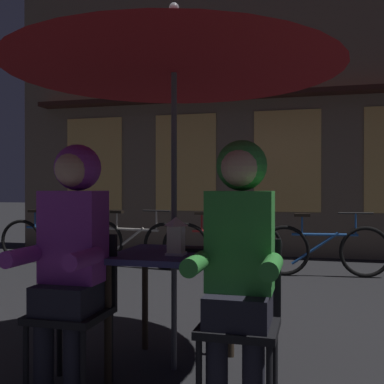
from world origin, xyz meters
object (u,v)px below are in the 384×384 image
patio_umbrella (174,43)px  bicycle_third (222,245)px  cafe_table (174,268)px  person_right_hooded (239,246)px  chair_left (76,301)px  chair_right (241,312)px  bicycle_second (133,243)px  person_left_hooded (71,241)px  book (190,249)px  bicycle_nearest (52,240)px  lantern (176,235)px  bicycle_fourth (324,250)px

patio_umbrella → bicycle_third: (-0.38, 3.57, -1.71)m
cafe_table → person_right_hooded: (0.48, -0.43, 0.21)m
chair_left → chair_right: bearing=0.0°
person_right_hooded → bicycle_second: person_right_hooded is taller
bicycle_second → chair_left: bearing=-72.7°
person_left_hooded → book: bearing=42.6°
person_right_hooded → bicycle_third: bearing=102.2°
patio_umbrella → person_right_hooded: 1.37m
chair_right → book: bearing=131.3°
chair_left → bicycle_nearest: bearing=123.0°
bicycle_nearest → chair_left: bearing=-57.0°
patio_umbrella → bicycle_nearest: bearing=130.4°
bicycle_nearest → bicycle_second: bearing=-0.9°
patio_umbrella → lantern: (0.04, -0.10, -1.20)m
person_right_hooded → chair_right: bearing=90.0°
bicycle_second → book: 3.89m
chair_left → bicycle_nearest: size_ratio=0.52×
cafe_table → bicycle_fourth: 3.59m
bicycle_nearest → bicycle_second: 1.33m
person_right_hooded → chair_left: bearing=176.6°
patio_umbrella → bicycle_second: 4.27m
patio_umbrella → chair_right: bearing=-37.5°
book → chair_left: bearing=-152.3°
lantern → person_left_hooded: (-0.52, -0.32, -0.01)m
bicycle_fourth → cafe_table: bearing=-106.1°
bicycle_third → bicycle_fourth: 1.38m
bicycle_fourth → patio_umbrella: bearing=-106.1°
cafe_table → chair_left: bearing=-142.5°
chair_right → book: 0.66m
cafe_table → chair_right: bearing=-37.5°
lantern → bicycle_nearest: lantern is taller
bicycle_nearest → bicycle_third: bearing=0.7°
bicycle_fourth → book: 3.50m
lantern → bicycle_third: size_ratio=0.14×
chair_left → bicycle_second: 4.08m
cafe_table → patio_umbrella: (0.00, 0.00, 1.42)m
cafe_table → patio_umbrella: patio_umbrella is taller
chair_left → bicycle_fourth: chair_left is taller
chair_left → bicycle_nearest: (-2.54, 3.91, -0.14)m
cafe_table → bicycle_second: 3.92m
lantern → bicycle_nearest: bearing=130.0°
chair_right → bicycle_fourth: bearing=82.3°
cafe_table → bicycle_second: (-1.69, 3.52, -0.29)m
cafe_table → lantern: size_ratio=3.20×
bicycle_third → person_right_hooded: bearing=-77.8°
cafe_table → bicycle_fourth: bicycle_fourth is taller
chair_right → person_left_hooded: (-0.96, -0.06, 0.36)m
patio_umbrella → person_left_hooded: bearing=-138.4°
person_left_hooded → chair_right: bearing=3.4°
person_left_hooded → person_right_hooded: (0.96, 0.00, 0.00)m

